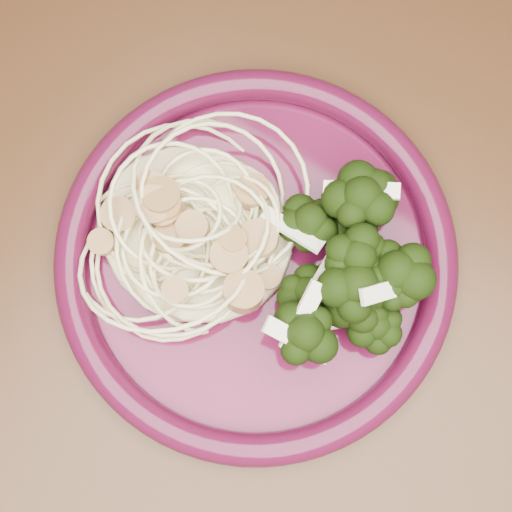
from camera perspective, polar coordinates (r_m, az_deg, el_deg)
The scene contains 6 objects.
dining_table at distance 0.62m, azimuth 12.09°, elevation -1.04°, with size 1.20×0.80×0.75m.
dinner_plate at distance 0.50m, azimuth -0.00°, elevation -0.22°, with size 0.32×0.32×0.02m.
spaghetti_pile at distance 0.49m, azimuth -4.99°, elevation 2.15°, with size 0.14×0.12×0.03m, color #F8F0AA.
scallop_cluster at distance 0.45m, azimuth -5.39°, elevation 3.23°, with size 0.13×0.13×0.04m, color #AA7F49, non-canonical shape.
broccoli_pile at distance 0.47m, azimuth 6.32°, elevation -2.37°, with size 0.09×0.15×0.05m, color black.
onion_garnish at distance 0.44m, azimuth 6.77°, elevation -1.73°, with size 0.06×0.10×0.06m, color white, non-canonical shape.
Camera 1 is at (-0.05, -0.16, 1.25)m, focal length 50.00 mm.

